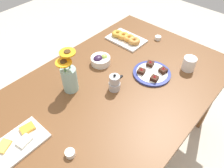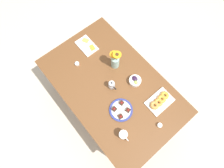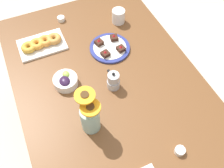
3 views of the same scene
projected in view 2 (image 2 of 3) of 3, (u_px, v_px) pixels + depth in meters
name	position (u px, v px, depth m)	size (l,w,h in m)	color
ground_plane	(112.00, 102.00, 2.60)	(6.00, 6.00, 0.00)	beige
dining_table	(112.00, 88.00, 1.99)	(1.60, 1.00, 0.74)	brown
coffee_mug	(123.00, 135.00, 1.68)	(0.12, 0.08, 0.09)	white
grape_bowl	(135.00, 81.00, 1.89)	(0.13, 0.13, 0.07)	white
cheese_platter	(87.00, 46.00, 2.07)	(0.26, 0.17, 0.03)	white
croissant_platter	(160.00, 101.00, 1.82)	(0.19, 0.28, 0.05)	white
jam_cup_honey	(77.00, 64.00, 1.98)	(0.05, 0.05, 0.03)	white
jam_cup_berry	(160.00, 125.00, 1.74)	(0.05, 0.05, 0.03)	white
dessert_plate	(121.00, 110.00, 1.80)	(0.24, 0.24, 0.05)	navy
flower_vase	(115.00, 61.00, 1.90)	(0.13, 0.10, 0.27)	#99C1B7
moka_pot	(112.00, 85.00, 1.86)	(0.11, 0.07, 0.12)	#B7B7BC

